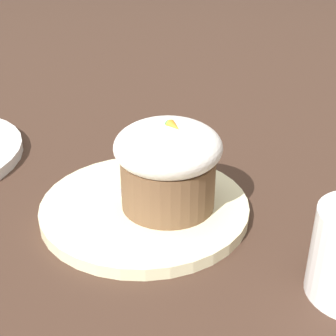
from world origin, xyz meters
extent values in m
plane|color=#3D281E|center=(0.00, 0.00, 0.00)|extent=(4.00, 4.00, 0.00)
cylinder|color=beige|center=(0.00, 0.00, 0.01)|extent=(0.22, 0.22, 0.01)
cylinder|color=brown|center=(0.02, 0.02, 0.04)|extent=(0.10, 0.10, 0.05)
ellipsoid|color=white|center=(0.02, 0.02, 0.08)|extent=(0.11, 0.11, 0.05)
cone|color=orange|center=(0.03, 0.02, 0.11)|extent=(0.01, 0.01, 0.01)
sphere|color=green|center=(0.02, 0.02, 0.11)|extent=(0.01, 0.01, 0.01)
cube|color=#B7B7BC|center=(-0.04, -0.03, 0.01)|extent=(0.07, 0.08, 0.00)
ellipsoid|color=#B7B7BC|center=(0.00, 0.02, 0.02)|extent=(0.06, 0.06, 0.01)
camera|label=1|loc=(0.36, -0.24, 0.28)|focal=50.00mm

